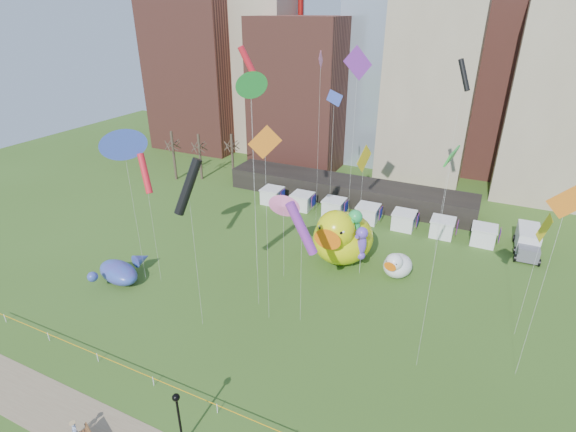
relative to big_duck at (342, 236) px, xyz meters
The scene contains 30 objects.
ground 24.46m from the big_duck, 92.61° to the right, with size 160.00×160.00×0.00m, color #37571B.
skyline 41.08m from the big_duck, 88.22° to the left, with size 101.00×23.00×68.00m.
pavilion 18.60m from the big_duck, 105.99° to the left, with size 38.00×6.00×3.20m, color black.
vendor_tents 12.01m from the big_duck, 90.40° to the left, with size 33.24×2.80×2.40m.
bare_trees 35.29m from the big_duck, 152.41° to the left, with size 8.44×6.44×8.50m.
caution_tape 24.37m from the big_duck, 92.61° to the right, with size 50.00×0.06×0.90m.
big_duck is the anchor object (origin of this frame).
small_duck 6.94m from the big_duck, ahead, with size 3.75×4.52×3.25m.
seahorse_green 2.50m from the big_duck, 16.27° to the right, with size 1.66×2.06×7.16m.
seahorse_purple 3.36m from the big_duck, 29.63° to the right, with size 1.64×1.88×5.83m.
whale_inflatable 24.93m from the big_duck, 145.44° to the right, with size 6.16×7.21×2.48m.
lamppost 27.46m from the big_duck, 93.69° to the right, with size 0.51×0.51×4.87m.
box_truck 23.29m from the big_duck, 31.24° to the left, with size 2.86×6.70×2.82m.
woman 31.53m from the big_duck, 106.06° to the right, with size 0.56×0.37×1.54m, color white.
kite_0 21.27m from the big_duck, 144.47° to the right, with size 2.12×1.66×24.02m.
kite_1 20.75m from the big_duck, 126.68° to the left, with size 0.38×2.19×22.56m.
kite_2 21.11m from the big_duck, 116.02° to the right, with size 2.22×2.72×16.31m.
kite_3 21.91m from the big_duck, 112.28° to the right, with size 1.10×2.03×22.53m.
kite_4 20.78m from the big_duck, 15.61° to the right, with size 1.32×2.28×12.22m.
kite_5 15.41m from the big_duck, 131.51° to the left, with size 2.85×3.37×18.85m.
kite_6 19.01m from the big_duck, 102.16° to the right, with size 2.64×0.94×18.78m.
kite_7 13.55m from the big_duck, 89.48° to the right, with size 3.01×1.44×12.33m.
kite_8 22.47m from the big_duck, 143.13° to the right, with size 2.24×1.82×14.38m.
kite_9 9.02m from the big_duck, 128.97° to the right, with size 2.37×0.41×9.72m.
kite_10 21.34m from the big_duck, 37.97° to the left, with size 1.91×1.46×22.42m.
kite_11 22.66m from the big_duck, 49.08° to the right, with size 0.70×2.76×18.64m.
kite_12 11.42m from the big_duck, 93.61° to the left, with size 0.88×3.50×11.60m.
kite_13 25.24m from the big_duck, 144.37° to the right, with size 1.95×2.73×16.85m.
kite_14 24.52m from the big_duck, 29.49° to the right, with size 2.51×0.30×16.59m.
kite_15 18.49m from the big_duck, 87.88° to the left, with size 2.25×2.62×23.81m.
Camera 1 is at (14.37, -18.14, 26.90)m, focal length 27.00 mm.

